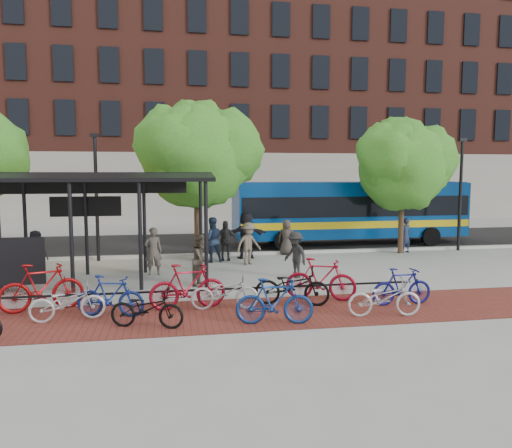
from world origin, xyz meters
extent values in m
plane|color=#9E9E99|center=(0.00, 0.00, 0.00)|extent=(160.00, 160.00, 0.00)
cube|color=black|center=(0.00, 8.00, 0.01)|extent=(160.00, 8.00, 0.01)
cube|color=#B7B7B2|center=(0.00, 4.00, 0.06)|extent=(160.00, 0.25, 0.12)
cube|color=maroon|center=(-2.00, -5.00, 0.00)|extent=(24.00, 3.00, 0.01)
cube|color=black|center=(-3.30, -4.10, 0.00)|extent=(12.00, 0.05, 0.95)
cube|color=#5F2B21|center=(10.00, 26.00, 10.00)|extent=(55.00, 14.00, 20.00)
cube|color=#7A664C|center=(-16.00, 40.00, 15.00)|extent=(22.00, 22.00, 30.00)
cylinder|color=black|center=(-9.00, 0.85, 1.65)|extent=(0.12, 0.12, 3.30)
cylinder|color=black|center=(-7.00, -1.85, 1.65)|extent=(0.12, 0.12, 3.30)
cylinder|color=black|center=(-7.00, 0.85, 1.65)|extent=(0.12, 0.12, 3.30)
cylinder|color=black|center=(-5.00, -1.85, 1.65)|extent=(0.12, 0.12, 3.30)
cylinder|color=black|center=(-5.00, 0.85, 1.65)|extent=(0.12, 0.12, 3.30)
cylinder|color=black|center=(-3.00, -1.85, 1.65)|extent=(0.12, 0.12, 3.30)
cylinder|color=black|center=(-3.00, 0.85, 1.65)|extent=(0.12, 0.12, 3.30)
cube|color=black|center=(-8.00, -1.20, 3.45)|extent=(10.60, 1.65, 0.29)
cube|color=black|center=(-8.00, 0.20, 3.45)|extent=(10.60, 1.65, 0.29)
cube|color=black|center=(-8.00, 0.90, 3.05)|extent=(9.00, 0.10, 0.40)
cube|color=black|center=(-7.00, 0.95, 2.40)|extent=(2.40, 0.12, 0.70)
cube|color=#FF7200|center=(-7.00, 1.03, 2.40)|extent=(2.20, 0.02, 0.55)
cylinder|color=#382619|center=(-3.00, 3.30, 1.26)|extent=(0.24, 0.24, 2.52)
sphere|color=#3B721E|center=(-3.00, 3.30, 4.20)|extent=(4.20, 4.20, 4.20)
sphere|color=#3B721E|center=(-1.95, 3.50, 4.50)|extent=(3.36, 3.36, 3.36)
sphere|color=#3B721E|center=(-3.84, 3.00, 4.60)|extent=(3.15, 3.15, 3.15)
sphere|color=#3B721E|center=(-2.90, 3.70, 5.00)|extent=(2.94, 2.94, 2.94)
cylinder|color=#382619|center=(6.00, 3.30, 1.14)|extent=(0.24, 0.24, 2.27)
sphere|color=#3B721E|center=(6.00, 3.30, 3.79)|extent=(3.80, 3.80, 3.80)
sphere|color=#3B721E|center=(6.95, 3.50, 4.09)|extent=(3.04, 3.04, 3.04)
sphere|color=#3B721E|center=(5.24, 3.00, 4.20)|extent=(2.85, 2.85, 2.85)
sphere|color=#3B721E|center=(6.10, 3.70, 4.59)|extent=(2.66, 2.66, 2.66)
cylinder|color=black|center=(-7.00, 3.60, 2.50)|extent=(0.14, 0.14, 5.00)
cube|color=black|center=(-7.00, 3.60, 5.05)|extent=(0.35, 0.20, 0.15)
cylinder|color=black|center=(9.00, 3.60, 2.50)|extent=(0.14, 0.14, 5.00)
cube|color=black|center=(9.00, 3.60, 5.05)|extent=(0.35, 0.20, 0.15)
cube|color=navy|center=(4.74, 6.29, 1.76)|extent=(11.59, 2.72, 2.65)
cube|color=black|center=(4.74, 6.29, 1.97)|extent=(11.36, 2.75, 0.96)
cube|color=yellow|center=(4.74, 6.29, 1.11)|extent=(11.47, 2.77, 0.34)
cube|color=navy|center=(4.74, 6.29, 3.03)|extent=(11.35, 2.46, 0.17)
cylinder|color=black|center=(1.07, 4.97, 0.46)|extent=(0.93, 0.29, 0.92)
cylinder|color=black|center=(1.02, 7.47, 0.46)|extent=(0.93, 0.29, 0.92)
cylinder|color=black|center=(8.45, 5.11, 0.46)|extent=(0.93, 0.29, 0.92)
cylinder|color=black|center=(8.41, 7.61, 0.46)|extent=(0.93, 0.29, 0.92)
imported|color=maroon|center=(-7.41, -3.84, 0.63)|extent=(2.18, 1.18, 1.26)
imported|color=#B0B0B3|center=(-6.58, -4.85, 0.46)|extent=(1.84, 0.90, 0.93)
imported|color=navy|center=(-5.60, -4.68, 0.53)|extent=(1.82, 0.95, 1.05)
imported|color=black|center=(-4.66, -5.75, 0.46)|extent=(1.85, 1.09, 0.92)
imported|color=maroon|center=(-3.67, -4.29, 0.61)|extent=(2.08, 0.85, 1.21)
imported|color=#A09FA2|center=(-2.72, -4.50, 0.47)|extent=(1.83, 0.76, 0.94)
imported|color=navy|center=(-1.70, -5.98, 0.56)|extent=(1.91, 0.78, 1.11)
imported|color=black|center=(-0.88, -4.40, 0.53)|extent=(2.14, 1.28, 1.06)
imported|color=maroon|center=(0.06, -3.98, 0.60)|extent=(2.05, 1.25, 1.19)
imported|color=#B3B3B6|center=(1.13, -5.82, 0.48)|extent=(1.90, 0.84, 0.97)
imported|color=navy|center=(2.06, -4.88, 0.51)|extent=(1.71, 0.53, 1.02)
imported|color=black|center=(-8.76, 1.13, 0.78)|extent=(0.91, 0.85, 1.57)
imported|color=#48413A|center=(-4.69, 0.32, 0.85)|extent=(0.67, 0.49, 1.69)
imported|color=#1E2D48|center=(-2.46, 2.54, 0.90)|extent=(0.99, 0.83, 1.81)
imported|color=brown|center=(-1.10, 1.74, 0.82)|extent=(1.22, 0.98, 1.65)
imported|color=#272727|center=(-1.90, 2.81, 0.82)|extent=(0.97, 0.42, 1.63)
imported|color=black|center=(-0.98, 3.18, 0.98)|extent=(1.84, 0.70, 1.95)
imported|color=#3A332E|center=(0.91, 3.80, 0.77)|extent=(0.87, 0.71, 1.54)
imported|color=#1F2B49|center=(6.28, 3.41, 0.78)|extent=(0.67, 0.55, 1.57)
imported|color=#4F473B|center=(-3.13, -1.50, 0.81)|extent=(0.93, 0.99, 1.62)
imported|color=black|center=(0.10, -0.90, 0.79)|extent=(0.98, 1.17, 1.58)
camera|label=1|loc=(-4.10, -17.25, 3.59)|focal=35.00mm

